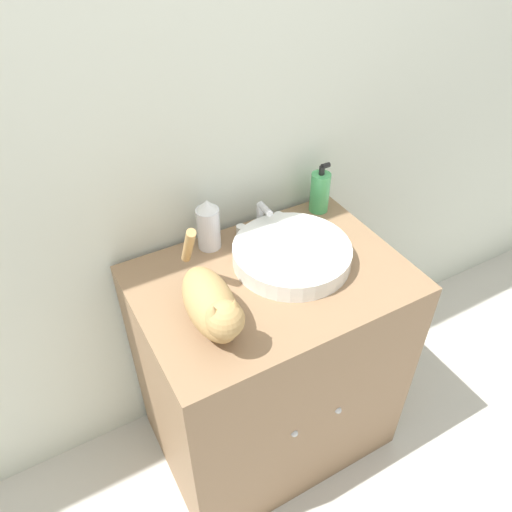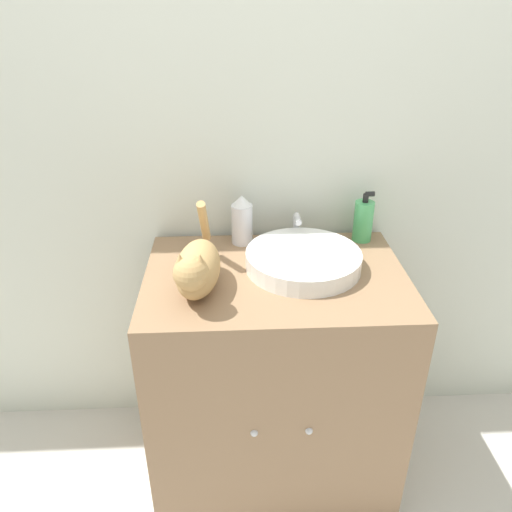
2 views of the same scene
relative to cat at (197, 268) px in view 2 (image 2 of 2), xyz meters
The scene contains 7 objects.
wall_back 0.58m from the cat, 60.50° to the left, with size 6.00×0.05×2.50m.
vanity_cabinet 0.58m from the cat, 20.46° to the left, with size 0.84×0.60×0.86m.
sink_basin 0.36m from the cat, 20.61° to the left, with size 0.38×0.38×0.06m.
faucet 0.47m from the cat, 43.90° to the left, with size 0.18×0.08×0.11m.
cat is the anchor object (origin of this frame).
soap_bottle 0.66m from the cat, 29.32° to the left, with size 0.07×0.07×0.19m.
spray_bottle 0.35m from the cat, 66.46° to the left, with size 0.08×0.08×0.18m.
Camera 2 is at (-0.13, -1.09, 1.67)m, focal length 35.00 mm.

